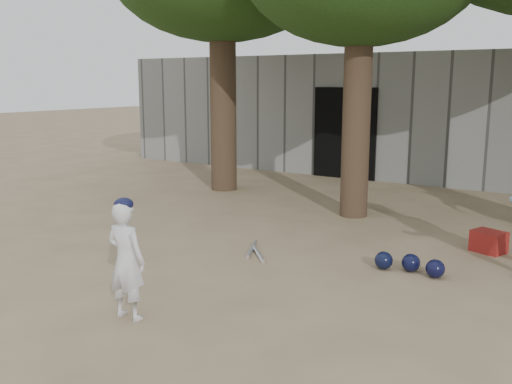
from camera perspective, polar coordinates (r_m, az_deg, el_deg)
The scene contains 6 objects.
ground at distance 7.11m, azimuth -8.54°, elevation -8.34°, with size 70.00×70.00×0.00m, color #937C5E.
boy_player at distance 5.81m, azimuth -12.86°, elevation -6.71°, with size 0.44×0.29×1.20m, color silver.
red_bag at distance 8.59m, azimuth 22.25°, elevation -4.61°, with size 0.42×0.32×0.30m, color maroon.
back_building at distance 16.01m, azimuth 16.58°, elevation 7.55°, with size 16.00×5.24×3.00m.
helmet_row at distance 7.37m, azimuth 15.11°, elevation -6.96°, with size 0.87×0.32×0.23m.
bat_pile at distance 7.94m, azimuth -0.14°, elevation -5.93°, with size 0.62×0.74×0.06m.
Camera 1 is at (4.46, -5.02, 2.34)m, focal length 40.00 mm.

